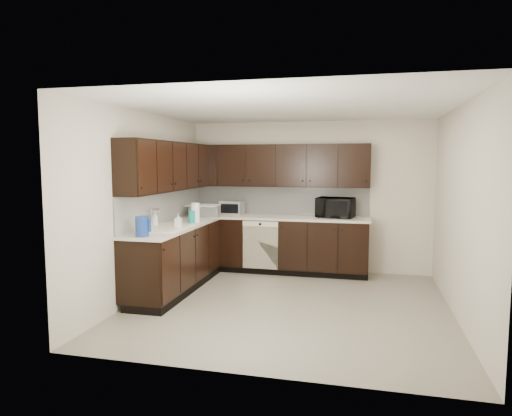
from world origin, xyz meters
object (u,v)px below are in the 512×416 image
at_px(toaster_oven, 232,208).
at_px(blue_pitcher, 142,226).
at_px(sink, 166,233).
at_px(storage_bin, 203,211).
at_px(microwave, 335,208).

distance_m(toaster_oven, blue_pitcher, 2.44).
height_order(sink, blue_pitcher, sink).
bearing_deg(storage_bin, microwave, 10.19).
relative_size(microwave, blue_pitcher, 2.37).
height_order(microwave, blue_pitcher, microwave).
xyz_separation_m(microwave, storage_bin, (-2.11, -0.38, -0.07)).
bearing_deg(blue_pitcher, sink, 75.67).
height_order(sink, microwave, microwave).
distance_m(storage_bin, blue_pitcher, 2.05).
xyz_separation_m(sink, storage_bin, (0.03, 1.36, 0.15)).
bearing_deg(toaster_oven, microwave, 3.74).
distance_m(toaster_oven, storage_bin, 0.52).
relative_size(storage_bin, blue_pitcher, 1.94).
bearing_deg(blue_pitcher, toaster_oven, 65.27).
distance_m(sink, toaster_oven, 1.78).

